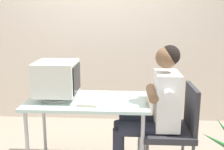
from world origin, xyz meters
name	(u,v)px	position (x,y,z in m)	size (l,w,h in m)	color
wall_back	(122,18)	(0.30, 1.40, 1.50)	(8.00, 0.10, 3.00)	beige
desk	(88,106)	(0.00, 0.00, 0.67)	(1.18, 0.64, 0.74)	#B7B7BC
crt_monitor	(57,79)	(-0.29, 0.00, 0.95)	(0.40, 0.40, 0.38)	silver
keyboard	(91,99)	(0.04, -0.03, 0.76)	(0.21, 0.42, 0.03)	beige
office_chair	(175,125)	(0.85, -0.05, 0.51)	(0.47, 0.47, 0.90)	#4C4C51
person_seated	(154,106)	(0.64, -0.05, 0.70)	(0.74, 0.56, 1.29)	silver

